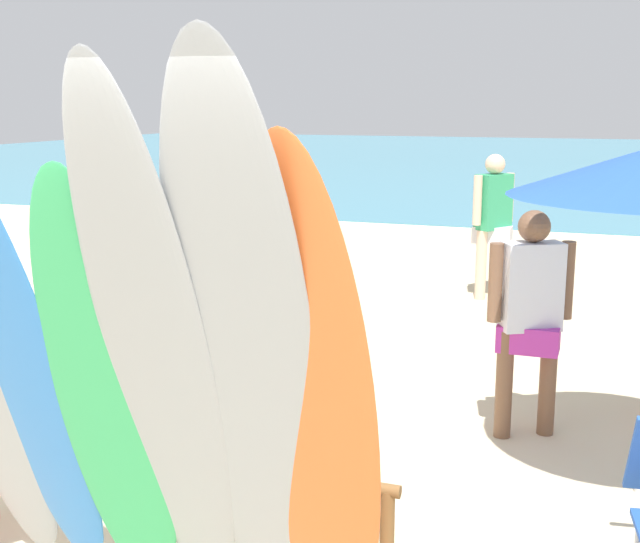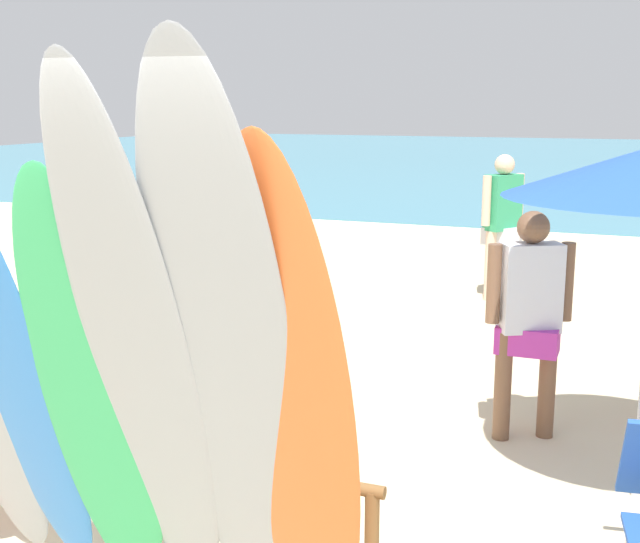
# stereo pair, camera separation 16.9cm
# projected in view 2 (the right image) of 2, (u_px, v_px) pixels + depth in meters

# --- Properties ---
(ground) EXTENTS (60.00, 60.00, 0.00)m
(ground) POSITION_uv_depth(u_px,v_px,m) (523.00, 217.00, 17.13)
(ground) COLOR beige
(ocean_water) EXTENTS (60.00, 40.00, 0.02)m
(ocean_water) POSITION_uv_depth(u_px,v_px,m) (583.00, 160.00, 33.63)
(ocean_water) COLOR teal
(ocean_water) RESTS_ON ground
(surfboard_rack) EXTENTS (2.47, 0.07, 0.61)m
(surfboard_rack) POSITION_uv_depth(u_px,v_px,m) (155.00, 472.00, 4.26)
(surfboard_rack) COLOR brown
(surfboard_rack) RESTS_ON ground
(surfboard_blue_2) EXTENTS (0.54, 0.82, 2.26)m
(surfboard_blue_2) POSITION_uv_depth(u_px,v_px,m) (13.00, 375.00, 3.75)
(surfboard_blue_2) COLOR #337AD1
(surfboard_blue_2) RESTS_ON ground
(surfboard_green_3) EXTENTS (0.59, 0.74, 2.15)m
(surfboard_green_3) POSITION_uv_depth(u_px,v_px,m) (94.00, 398.00, 3.63)
(surfboard_green_3) COLOR #38B266
(surfboard_green_3) RESTS_ON ground
(surfboard_grey_4) EXTENTS (0.50, 0.92, 2.56)m
(surfboard_grey_4) POSITION_uv_depth(u_px,v_px,m) (142.00, 366.00, 3.42)
(surfboard_grey_4) COLOR #999EA3
(surfboard_grey_4) RESTS_ON ground
(surfboard_grey_5) EXTENTS (0.65, 0.94, 2.62)m
(surfboard_grey_5) POSITION_uv_depth(u_px,v_px,m) (227.00, 367.00, 3.30)
(surfboard_grey_5) COLOR #999EA3
(surfboard_grey_5) RESTS_ON ground
(surfboard_orange_6) EXTENTS (0.61, 0.68, 2.28)m
(surfboard_orange_6) POSITION_uv_depth(u_px,v_px,m) (293.00, 409.00, 3.32)
(surfboard_orange_6) COLOR orange
(surfboard_orange_6) RESTS_ON ground
(beachgoer_strolling) EXTENTS (0.63, 0.28, 1.69)m
(beachgoer_strolling) POSITION_uv_depth(u_px,v_px,m) (260.00, 242.00, 8.26)
(beachgoer_strolling) COLOR tan
(beachgoer_strolling) RESTS_ON ground
(beachgoer_near_rack) EXTENTS (0.55, 0.38, 1.63)m
(beachgoer_near_rack) POSITION_uv_depth(u_px,v_px,m) (529.00, 310.00, 5.70)
(beachgoer_near_rack) COLOR brown
(beachgoer_near_rack) RESTS_ON ground
(beachgoer_by_water) EXTENTS (0.41, 0.54, 1.59)m
(beachgoer_by_water) POSITION_uv_depth(u_px,v_px,m) (118.00, 288.00, 6.46)
(beachgoer_by_water) COLOR tan
(beachgoer_by_water) RESTS_ON ground
(beachgoer_midbeach) EXTENTS (0.45, 0.56, 1.74)m
(beachgoer_midbeach) POSITION_uv_depth(u_px,v_px,m) (502.00, 216.00, 9.84)
(beachgoer_midbeach) COLOR beige
(beachgoer_midbeach) RESTS_ON ground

